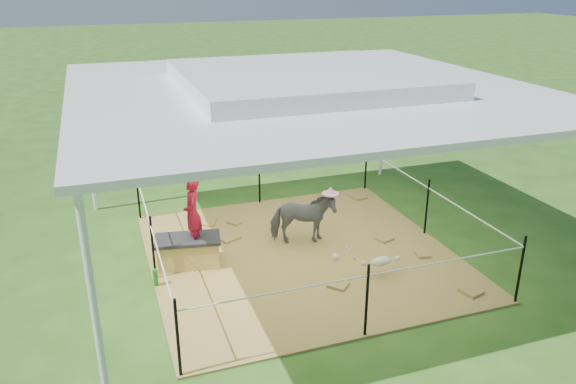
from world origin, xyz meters
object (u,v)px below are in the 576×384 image
object	(u,v)px
woman	(192,206)
foal	(381,260)
straw_bale	(189,253)
picnic_table_near	(275,110)
trash_barrel	(355,124)
green_bottle	(156,278)
pony	(303,219)
distant_person	(288,106)
picnic_table_far	(340,95)

from	to	relation	value
woman	foal	xyz separation A→B (m)	(2.49, -1.23, -0.69)
straw_bale	picnic_table_near	xyz separation A→B (m)	(3.95, 7.90, 0.14)
trash_barrel	green_bottle	bearing A→B (deg)	-134.96
green_bottle	picnic_table_near	bearing A→B (deg)	61.67
foal	trash_barrel	size ratio (longest dim) A/B	1.07
woman	pony	xyz separation A→B (m)	(1.78, 0.12, -0.51)
pony	distant_person	world-z (taller)	distant_person
picnic_table_near	picnic_table_far	world-z (taller)	picnic_table_far
green_bottle	woman	bearing A→B (deg)	34.70
foal	distant_person	bearing A→B (deg)	76.91
green_bottle	trash_barrel	size ratio (longest dim) A/B	0.30
foal	distant_person	world-z (taller)	distant_person
woman	picnic_table_far	size ratio (longest dim) A/B	0.53
green_bottle	picnic_table_near	size ratio (longest dim) A/B	0.14
picnic_table_far	trash_barrel	bearing A→B (deg)	-87.96
distant_person	woman	bearing A→B (deg)	54.44
straw_bale	picnic_table_near	distance (m)	8.84
straw_bale	pony	bearing A→B (deg)	3.72
pony	picnic_table_near	world-z (taller)	pony
picnic_table_near	woman	bearing A→B (deg)	-135.49
pony	trash_barrel	size ratio (longest dim) A/B	1.22
straw_bale	picnic_table_far	xyz separation A→B (m)	(6.58, 9.12, 0.20)
woman	trash_barrel	distance (m)	7.69
green_bottle	picnic_table_near	world-z (taller)	picnic_table_near
green_bottle	distant_person	world-z (taller)	distant_person
picnic_table_far	foal	bearing A→B (deg)	-91.14
pony	woman	bearing A→B (deg)	106.99
picnic_table_far	green_bottle	bearing A→B (deg)	-106.74
foal	picnic_table_far	xyz separation A→B (m)	(3.99, 10.36, 0.15)
woman	pony	world-z (taller)	woman
woman	distant_person	xyz separation A→B (m)	(4.07, 7.37, -0.39)
foal	picnic_table_near	size ratio (longest dim) A/B	0.50
woman	trash_barrel	xyz separation A→B (m)	(5.32, 5.53, -0.55)
pony	picnic_table_far	bearing A→B (deg)	-14.50
distant_person	straw_bale	bearing A→B (deg)	53.85
pony	foal	xyz separation A→B (m)	(0.71, -1.36, -0.18)
picnic_table_far	distant_person	distance (m)	2.99
trash_barrel	picnic_table_far	distance (m)	3.78
foal	trash_barrel	xyz separation A→B (m)	(2.83, 6.76, 0.14)
trash_barrel	pony	bearing A→B (deg)	-123.20
straw_bale	foal	bearing A→B (deg)	-25.47
pony	trash_barrel	distance (m)	6.46
trash_barrel	picnic_table_near	world-z (taller)	trash_barrel
woman	picnic_table_near	world-z (taller)	woman
woman	distant_person	bearing A→B (deg)	161.21
picnic_table_near	picnic_table_far	distance (m)	2.90
pony	trash_barrel	xyz separation A→B (m)	(3.54, 5.41, -0.04)
woman	picnic_table_near	size ratio (longest dim) A/B	0.61
green_bottle	picnic_table_far	xyz separation A→B (m)	(7.13, 9.57, 0.27)
green_bottle	trash_barrel	xyz separation A→B (m)	(5.97, 5.98, 0.27)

